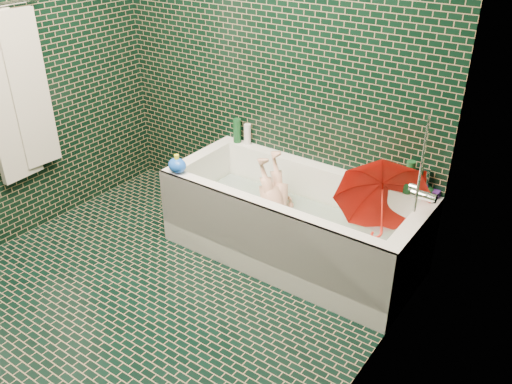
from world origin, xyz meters
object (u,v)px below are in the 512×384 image
Objects in this scene: bathtub at (292,229)px; bath_toy at (177,165)px; child at (278,211)px; rubber_duck at (387,182)px; umbrella at (382,208)px.

bath_toy is at bearing -157.50° from bathtub.
child is 0.75m from rubber_duck.
bathtub is 11.18× the size of bath_toy.
child is 1.40× the size of umbrella.
bath_toy is (-0.73, -0.30, 0.39)m from bathtub.
umbrella reaches higher than child.
bath_toy is at bearing -130.42° from rubber_duck.
umbrella is at bearing 7.39° from bathtub.
bath_toy is at bearing -56.48° from child.
rubber_duck is at bearing 89.97° from umbrella.
bathtub reaches higher than child.
bath_toy is (-1.23, -0.62, 0.02)m from rubber_duck.
umbrella reaches higher than bath_toy.
child is (-0.12, 0.01, 0.10)m from bathtub.
rubber_duck is at bearing 32.25° from bathtub.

